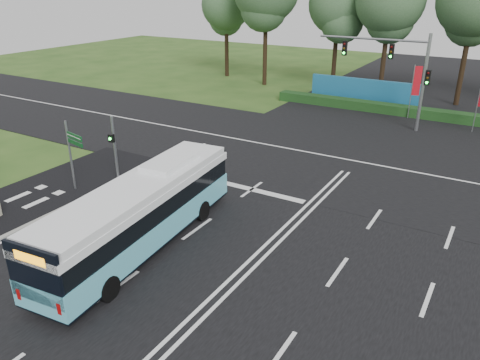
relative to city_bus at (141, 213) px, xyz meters
name	(u,v)px	position (x,y,z in m)	size (l,w,h in m)	color
ground	(262,249)	(4.39, 2.32, -1.59)	(120.00, 120.00, 0.00)	#294A18
road_main	(262,249)	(4.39, 2.32, -1.57)	(20.00, 120.00, 0.04)	black
road_cross	(353,161)	(4.39, 14.32, -1.57)	(120.00, 14.00, 0.05)	black
bike_path	(9,208)	(-8.11, -0.68, -1.56)	(5.00, 18.00, 0.06)	black
kerb_strip	(41,219)	(-5.71, -0.68, -1.53)	(0.25, 18.00, 0.12)	gray
city_bus	(141,213)	(0.00, 0.00, 0.00)	(3.33, 11.17, 3.16)	#58B8CD
pedestrian_signal	(114,147)	(-5.90, 4.52, 0.46)	(0.33, 0.43, 3.75)	gray
street_sign	(72,148)	(-6.77, 2.49, 0.82)	(1.46, 0.40, 3.80)	gray
banner_flag_mid	(416,84)	(5.27, 26.18, 1.22)	(0.61, 0.25, 4.30)	gray
traffic_light_gantry	(400,66)	(4.60, 22.82, 3.07)	(8.41, 0.28, 7.00)	gray
hedge	(402,111)	(4.39, 26.82, -1.19)	(22.00, 1.20, 0.80)	#163714
blue_hoarding	(364,91)	(0.39, 29.32, -0.49)	(10.00, 0.30, 2.20)	#1A618E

